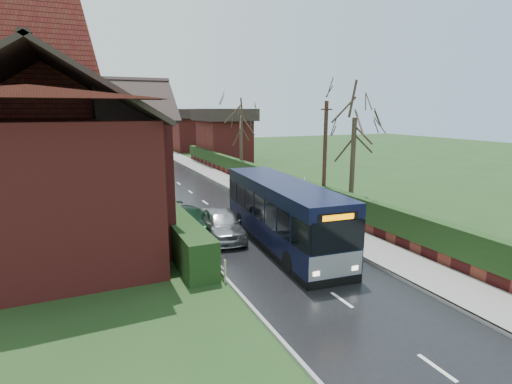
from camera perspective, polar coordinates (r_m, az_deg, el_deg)
name	(u,v)px	position (r m, az deg, el deg)	size (l,w,h in m)	color
ground	(266,247)	(19.17, 1.49, -7.79)	(140.00, 140.00, 0.00)	#26431C
road	(205,203)	(28.17, -7.28, -1.51)	(6.00, 100.00, 0.02)	black
pavement	(260,196)	(29.62, 0.61, -0.64)	(2.50, 100.00, 0.14)	slate
kerb_right	(245,198)	(29.15, -1.54, -0.85)	(0.12, 100.00, 0.14)	gray
kerb_left	(161,206)	(27.48, -13.38, -1.99)	(0.12, 100.00, 0.10)	gray
front_hedge	(163,214)	(22.37, -13.20, -3.11)	(1.20, 16.00, 1.60)	black
picket_fence	(176,219)	(22.61, -11.29, -3.79)	(0.10, 16.00, 0.90)	tan
right_wall_hedge	(279,182)	(30.10, 3.30, 1.38)	(0.60, 50.00, 1.80)	maroon
brick_house	(57,153)	(21.20, -26.51, 5.00)	(9.30, 14.60, 10.30)	maroon
bus	(282,214)	(19.03, 3.74, -3.16)	(3.10, 10.28, 3.08)	black
car_silver	(222,224)	(20.26, -4.92, -4.51)	(1.78, 4.43, 1.51)	#ABAAAF
car_green	(191,219)	(21.74, -9.32, -3.88)	(1.72, 4.24, 1.23)	black
car_distant	(153,150)	(59.88, -14.53, 5.81)	(1.36, 3.91, 1.29)	black
bus_stop_sign	(304,192)	(23.40, 6.85, 0.02)	(0.17, 0.38, 2.57)	slate
telegraph_pole	(325,158)	(24.61, 9.78, 4.75)	(0.25, 0.89, 6.90)	#301D15
tree_right_near	(355,110)	(23.94, 13.98, 11.24)	(3.94, 3.94, 8.50)	#362A20
tree_right_far	(241,116)	(37.08, -2.17, 10.86)	(4.06, 4.06, 7.85)	#372920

